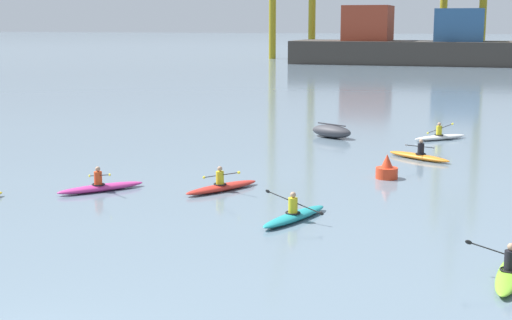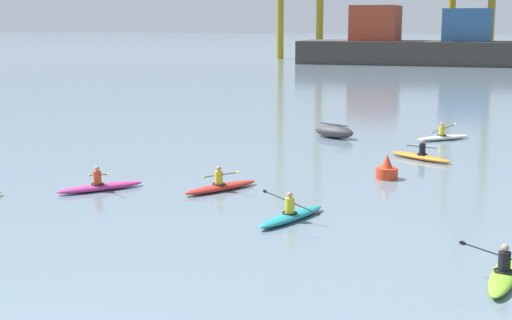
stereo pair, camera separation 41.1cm
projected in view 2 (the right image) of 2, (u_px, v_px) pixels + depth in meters
name	position (u px, v px, depth m)	size (l,w,h in m)	color
container_barge	(463.00, 46.00, 110.65)	(49.05, 11.68, 8.69)	#38332D
capsized_dinghy	(334.00, 131.00, 41.28)	(2.81, 2.23, 0.76)	#38383D
channel_buoy	(387.00, 170.00, 30.48)	(0.90, 0.90, 1.00)	red
kayak_teal	(291.00, 215.00, 24.10)	(2.14, 3.41, 0.95)	teal
kayak_orange	(420.00, 156.00, 34.73)	(3.19, 2.34, 0.95)	orange
kayak_lime	(504.00, 274.00, 18.52)	(2.24, 3.45, 0.95)	#7ABC2D
kayak_magenta	(100.00, 186.00, 28.37)	(2.64, 3.00, 0.95)	#C13384
kayak_red	(221.00, 186.00, 28.37)	(2.23, 3.24, 0.95)	red
kayak_white	(443.00, 137.00, 40.47)	(2.88, 2.77, 1.07)	silver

